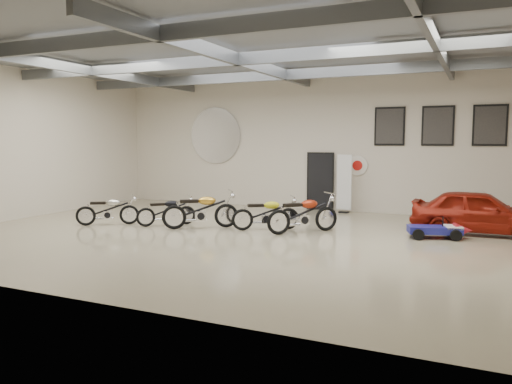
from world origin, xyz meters
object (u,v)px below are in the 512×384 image
at_px(banner_stand, 344,185).
at_px(motorcycle_silver, 107,210).
at_px(go_kart, 440,227).
at_px(motorcycle_red, 303,213).
at_px(motorcycle_gold, 200,209).
at_px(motorcycle_black, 166,211).
at_px(motorcycle_yellow, 266,213).
at_px(vintage_car, 479,212).

xyz_separation_m(banner_stand, motorcycle_silver, (-6.00, -5.59, -0.53)).
bearing_deg(banner_stand, go_kart, -37.96).
relative_size(banner_stand, motorcycle_red, 0.93).
relative_size(motorcycle_gold, go_kart, 1.31).
xyz_separation_m(motorcycle_silver, motorcycle_gold, (2.92, 0.69, 0.09)).
xyz_separation_m(motorcycle_silver, motorcycle_black, (1.70, 0.68, -0.02)).
xyz_separation_m(banner_stand, motorcycle_black, (-4.29, -4.90, -0.55)).
bearing_deg(motorcycle_gold, motorcycle_silver, 156.47).
bearing_deg(motorcycle_red, motorcycle_yellow, 133.47).
height_order(banner_stand, motorcycle_silver, banner_stand).
xyz_separation_m(motorcycle_black, go_kart, (7.84, 1.35, -0.16)).
distance_m(motorcycle_silver, motorcycle_gold, 3.00).
bearing_deg(vintage_car, motorcycle_red, 112.58).
height_order(go_kart, vintage_car, vintage_car).
relative_size(motorcycle_silver, motorcycle_red, 0.85).
height_order(motorcycle_red, go_kart, motorcycle_red).
bearing_deg(vintage_car, banner_stand, 61.55).
relative_size(motorcycle_red, vintage_car, 0.60).
height_order(motorcycle_silver, go_kart, motorcycle_silver).
distance_m(banner_stand, go_kart, 5.07).
xyz_separation_m(motorcycle_black, motorcycle_gold, (1.22, 0.00, 0.11)).
xyz_separation_m(motorcycle_silver, motorcycle_yellow, (4.79, 1.26, 0.02)).
bearing_deg(go_kart, motorcycle_yellow, 172.03).
bearing_deg(motorcycle_silver, vintage_car, -18.66).
distance_m(motorcycle_gold, motorcycle_yellow, 1.95).
bearing_deg(motorcycle_black, motorcycle_gold, -44.57).
bearing_deg(motorcycle_red, go_kart, -35.92).
distance_m(motorcycle_gold, vintage_car, 7.95).
height_order(motorcycle_black, motorcycle_gold, motorcycle_gold).
xyz_separation_m(motorcycle_black, vintage_car, (8.76, 2.51, 0.16)).
distance_m(motorcycle_silver, go_kart, 9.75).
distance_m(motorcycle_yellow, go_kart, 4.82).
distance_m(motorcycle_gold, motorcycle_red, 3.07).
relative_size(motorcycle_black, motorcycle_red, 0.82).
height_order(banner_stand, vintage_car, banner_stand).
xyz_separation_m(motorcycle_red, vintage_car, (4.54, 1.91, 0.05)).
distance_m(banner_stand, motorcycle_silver, 8.21).
bearing_deg(motorcycle_gold, go_kart, -25.30).
relative_size(motorcycle_gold, vintage_car, 0.61).
bearing_deg(motorcycle_gold, banner_stand, 21.13).
bearing_deg(motorcycle_silver, motorcycle_gold, -22.39).
relative_size(motorcycle_silver, motorcycle_gold, 0.84).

